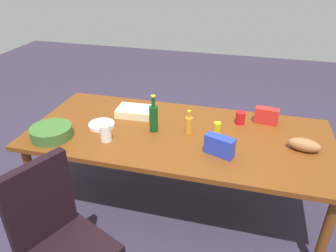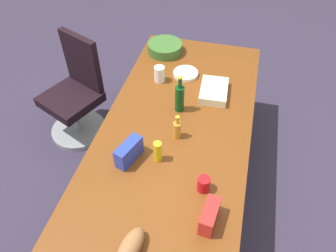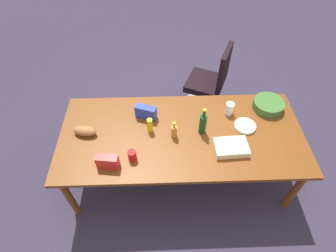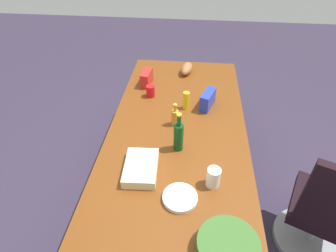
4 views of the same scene
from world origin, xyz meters
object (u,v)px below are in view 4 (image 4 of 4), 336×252
(dressing_bottle, at_px, (175,117))
(chip_bag_blue, at_px, (208,100))
(wine_bottle, at_px, (178,136))
(red_solo_cup, at_px, (150,91))
(paper_plate_stack, at_px, (180,198))
(office_chair, at_px, (323,218))
(salad_bowl, at_px, (228,247))
(mayo_jar, at_px, (213,177))
(mustard_bottle, at_px, (186,100))
(chip_bag_red, at_px, (147,78))
(bread_loaf, at_px, (187,69))
(sheet_cake, at_px, (141,168))
(conference_table, at_px, (177,136))

(dressing_bottle, distance_m, chip_bag_blue, 0.39)
(wine_bottle, bearing_deg, red_solo_cup, -155.64)
(dressing_bottle, xyz_separation_m, wine_bottle, (0.29, 0.05, 0.05))
(paper_plate_stack, bearing_deg, office_chair, 100.71)
(dressing_bottle, bearing_deg, wine_bottle, 9.55)
(wine_bottle, bearing_deg, salad_bowl, 22.30)
(mayo_jar, relative_size, mustard_bottle, 0.87)
(mustard_bottle, bearing_deg, chip_bag_red, -132.62)
(chip_bag_red, distance_m, salad_bowl, 1.81)
(office_chair, bearing_deg, bread_loaf, -143.08)
(office_chair, distance_m, dressing_bottle, 1.33)
(bread_loaf, relative_size, paper_plate_stack, 1.09)
(paper_plate_stack, distance_m, mustard_bottle, 0.99)
(wine_bottle, relative_size, mustard_bottle, 1.97)
(chip_bag_blue, xyz_separation_m, red_solo_cup, (-0.12, -0.53, -0.02))
(chip_bag_red, xyz_separation_m, sheet_cake, (1.16, 0.15, -0.03))
(chip_bag_red, relative_size, sheet_cake, 0.62)
(salad_bowl, bearing_deg, mustard_bottle, -167.63)
(chip_bag_red, bearing_deg, mayo_jar, 27.22)
(chip_bag_blue, relative_size, chip_bag_red, 1.10)
(chip_bag_blue, bearing_deg, mayo_jar, 1.86)
(conference_table, xyz_separation_m, wine_bottle, (0.21, 0.02, 0.19))
(office_chair, distance_m, bread_loaf, 1.85)
(salad_bowl, bearing_deg, red_solo_cup, -156.71)
(office_chair, xyz_separation_m, mustard_bottle, (-0.79, -1.06, 0.43))
(red_solo_cup, relative_size, chip_bag_red, 0.55)
(conference_table, bearing_deg, salad_bowl, 19.00)
(office_chair, relative_size, mayo_jar, 7.32)
(chip_bag_blue, bearing_deg, chip_bag_red, -119.15)
(conference_table, relative_size, paper_plate_stack, 11.31)
(bread_loaf, distance_m, chip_bag_red, 0.47)
(chip_bag_red, xyz_separation_m, paper_plate_stack, (1.36, 0.43, -0.05))
(dressing_bottle, bearing_deg, mayo_jar, 26.05)
(chip_bag_blue, xyz_separation_m, wine_bottle, (0.57, -0.22, 0.05))
(wine_bottle, xyz_separation_m, mustard_bottle, (-0.53, 0.03, -0.04))
(chip_bag_red, relative_size, paper_plate_stack, 0.91)
(office_chair, bearing_deg, paper_plate_stack, -79.29)
(conference_table, xyz_separation_m, paper_plate_stack, (0.66, 0.07, 0.08))
(paper_plate_stack, bearing_deg, red_solo_cup, -162.68)
(dressing_bottle, bearing_deg, bread_loaf, 176.71)
(paper_plate_stack, xyz_separation_m, mayo_jar, (-0.14, 0.20, 0.06))
(chip_bag_red, xyz_separation_m, salad_bowl, (1.67, 0.70, -0.02))
(conference_table, distance_m, wine_bottle, 0.28)
(wine_bottle, bearing_deg, bread_loaf, 179.85)
(wine_bottle, relative_size, paper_plate_stack, 1.46)
(chip_bag_blue, relative_size, mustard_bottle, 1.34)
(bread_loaf, relative_size, mayo_jar, 1.70)
(paper_plate_stack, relative_size, salad_bowl, 0.67)
(conference_table, height_order, chip_bag_red, chip_bag_red)
(office_chair, relative_size, paper_plate_stack, 4.71)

